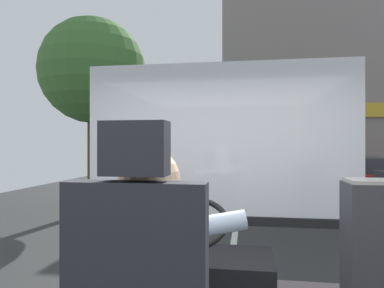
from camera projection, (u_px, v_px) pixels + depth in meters
The scene contains 8 objects.
ground at pixel (239, 208), 10.28m from camera, with size 18.00×44.00×0.06m.
bus_driver at pixel (153, 268), 1.38m from camera, with size 0.75×0.61×0.77m.
steering_console at pixel (196, 279), 2.52m from camera, with size 1.10×1.00×0.86m.
fare_box at pixel (370, 267), 2.00m from camera, with size 0.27×0.27×1.00m.
windshield_panel at pixel (219, 161), 3.19m from camera, with size 2.50×0.08×1.48m.
street_tree at pixel (93, 72), 9.57m from camera, with size 2.87×2.87×5.30m.
shop_building at pixel (351, 98), 17.71m from camera, with size 12.59×5.97×8.44m.
parked_car_red at pixel (361, 177), 12.22m from camera, with size 1.95×4.10×1.40m.
Camera 1 is at (0.26, -1.57, 1.85)m, focal length 32.77 mm.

